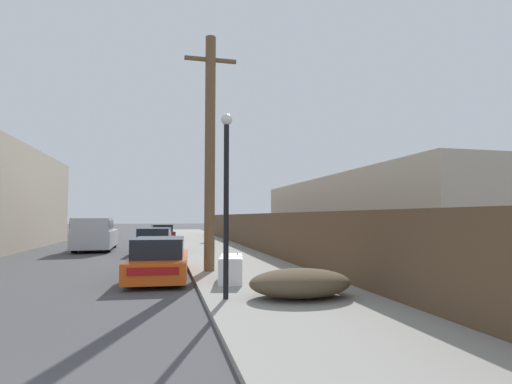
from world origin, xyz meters
TOP-DOWN VIEW (x-y plane):
  - sidewalk_curb at (5.30, 23.50)m, footprint 4.20×63.00m
  - discarded_fridge at (4.19, 8.31)m, footprint 0.96×1.81m
  - parked_sports_car_red at (2.20, 9.98)m, footprint 2.00×4.72m
  - car_parked_mid at (1.87, 19.09)m, footprint 2.14×4.42m
  - car_parked_far at (2.18, 29.55)m, footprint 2.08×4.53m
  - pickup_truck at (-1.49, 21.37)m, footprint 2.17×5.43m
  - utility_pole at (3.83, 10.60)m, footprint 1.80×0.36m
  - street_lamp at (3.67, 5.91)m, footprint 0.26×0.26m
  - brush_pile at (5.35, 5.71)m, footprint 2.36×1.63m
  - wooden_fence at (7.25, 19.66)m, footprint 0.08×42.12m
  - building_right_house at (11.76, 13.01)m, footprint 6.00×15.44m
  - pedestrian at (5.54, 26.12)m, footprint 0.34×0.34m

SIDE VIEW (x-z plane):
  - sidewalk_curb at x=5.30m, z-range 0.00..0.12m
  - brush_pile at x=5.35m, z-range 0.12..0.76m
  - discarded_fridge at x=4.19m, z-range 0.11..0.84m
  - parked_sports_car_red at x=2.20m, z-range -0.06..1.23m
  - car_parked_far at x=2.18m, z-range -0.04..1.29m
  - car_parked_mid at x=1.87m, z-range -0.04..1.30m
  - pickup_truck at x=-1.49m, z-range 0.00..1.87m
  - pedestrian at x=5.54m, z-range 0.14..1.86m
  - wooden_fence at x=7.25m, z-range 0.12..2.11m
  - building_right_house at x=11.76m, z-range 0.00..3.61m
  - street_lamp at x=3.67m, z-range 0.49..4.66m
  - utility_pole at x=3.83m, z-range 0.20..8.30m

